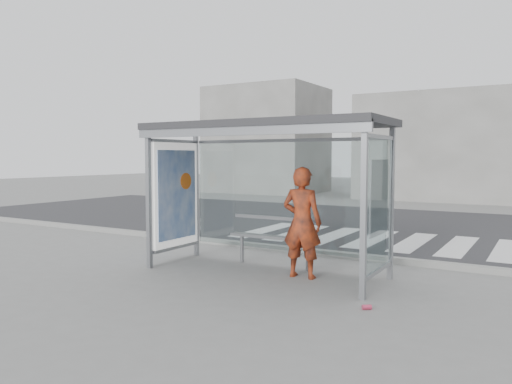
# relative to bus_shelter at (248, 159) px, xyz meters

# --- Properties ---
(ground) EXTENTS (80.00, 80.00, 0.00)m
(ground) POSITION_rel_bus_shelter_xyz_m (0.37, -0.06, -1.98)
(ground) COLOR slate
(ground) RESTS_ON ground
(road) EXTENTS (30.00, 10.00, 0.01)m
(road) POSITION_rel_bus_shelter_xyz_m (0.37, 6.94, -1.98)
(road) COLOR #29292B
(road) RESTS_ON ground
(curb) EXTENTS (30.00, 0.18, 0.12)m
(curb) POSITION_rel_bus_shelter_xyz_m (0.37, 1.89, -1.92)
(curb) COLOR gray
(curb) RESTS_ON ground
(crosswalk) EXTENTS (7.55, 3.00, 0.00)m
(crosswalk) POSITION_rel_bus_shelter_xyz_m (1.37, 4.44, -1.98)
(crosswalk) COLOR silver
(crosswalk) RESTS_ON ground
(bus_shelter) EXTENTS (4.25, 1.65, 2.62)m
(bus_shelter) POSITION_rel_bus_shelter_xyz_m (0.00, 0.00, 0.00)
(bus_shelter) COLOR gray
(bus_shelter) RESTS_ON ground
(building_left) EXTENTS (6.00, 5.00, 6.00)m
(building_left) POSITION_rel_bus_shelter_xyz_m (-9.63, 17.94, 1.02)
(building_left) COLOR slate
(building_left) RESTS_ON ground
(building_center) EXTENTS (8.00, 5.00, 5.00)m
(building_center) POSITION_rel_bus_shelter_xyz_m (0.37, 17.94, 0.52)
(building_center) COLOR slate
(building_center) RESTS_ON ground
(person) EXTENTS (0.70, 0.48, 1.86)m
(person) POSITION_rel_bus_shelter_xyz_m (1.07, -0.01, -1.05)
(person) COLOR #ED3C16
(person) RESTS_ON ground
(bench) EXTENTS (1.77, 0.22, 0.92)m
(bench) POSITION_rel_bus_shelter_xyz_m (0.25, 0.52, -1.44)
(bench) COLOR slate
(bench) RESTS_ON ground
(soda_can) EXTENTS (0.14, 0.13, 0.07)m
(soda_can) POSITION_rel_bus_shelter_xyz_m (2.57, -1.18, -1.95)
(soda_can) COLOR #ED456C
(soda_can) RESTS_ON ground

